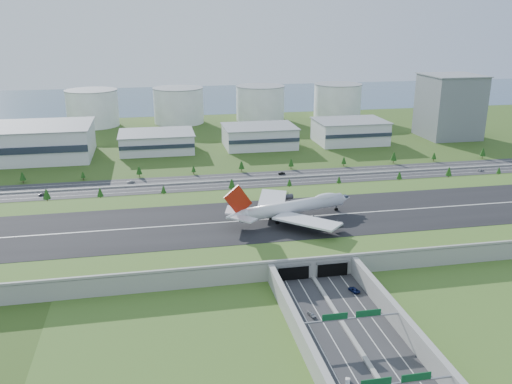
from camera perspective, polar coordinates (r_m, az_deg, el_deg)
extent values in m
plane|color=#254916|center=(276.31, 3.00, -4.34)|extent=(1200.00, 1200.00, 0.00)
cube|color=gray|center=(274.80, 3.02, -3.57)|extent=(520.00, 100.00, 8.00)
cube|color=#365B1F|center=(273.32, 3.03, -2.78)|extent=(520.00, 100.00, 0.16)
cube|color=black|center=(273.27, 3.03, -2.75)|extent=(520.00, 58.00, 0.12)
cube|color=silver|center=(273.25, 3.03, -2.73)|extent=(520.00, 0.90, 0.02)
cube|color=gray|center=(229.32, 6.01, -6.97)|extent=(520.00, 1.20, 1.20)
cube|color=#28282B|center=(184.31, 11.60, -17.18)|extent=(34.00, 120.00, 0.12)
cube|color=gray|center=(184.08, 11.61, -17.08)|extent=(1.60, 120.00, 0.90)
cube|color=gray|center=(184.53, 5.04, -15.31)|extent=(2.40, 100.00, 8.00)
cube|color=gray|center=(196.52, 15.60, -13.71)|extent=(2.40, 100.00, 8.00)
cube|color=black|center=(228.80, 3.97, -8.47)|extent=(13.00, 1.20, 6.00)
cube|color=black|center=(233.42, 8.04, -8.05)|extent=(13.00, 1.20, 6.00)
cylinder|color=gray|center=(188.64, 4.36, -14.66)|extent=(0.70, 0.70, 7.00)
cylinder|color=gray|center=(200.88, 15.17, -13.08)|extent=(0.70, 0.70, 7.00)
cube|color=gray|center=(192.01, 10.01, -12.97)|extent=(38.00, 0.50, 0.50)
cube|color=#0C4C23|center=(189.33, 8.31, -12.86)|extent=(9.00, 0.30, 2.40)
cube|color=#0C4C23|center=(193.27, 11.75, -12.38)|extent=(9.00, 0.30, 2.40)
cube|color=gray|center=(165.57, 14.50, -18.95)|extent=(38.00, 0.50, 0.50)
cube|color=#0C4C23|center=(162.48, 12.53, -18.97)|extent=(9.00, 0.30, 2.40)
cube|color=#0C4C23|center=(167.05, 16.52, -18.18)|extent=(9.00, 0.30, 2.40)
cube|color=#28282B|center=(363.86, -0.58, 1.28)|extent=(560.00, 36.00, 0.12)
cylinder|color=#3D2819|center=(342.96, -21.12, -0.79)|extent=(0.50, 0.50, 2.90)
cone|color=#1C350E|center=(341.86, -21.19, -0.20)|extent=(4.52, 4.52, 5.81)
cylinder|color=#3D2819|center=(338.70, -16.05, -0.53)|extent=(0.50, 0.50, 2.45)
cone|color=#1C350E|center=(337.75, -16.10, -0.03)|extent=(3.81, 3.81, 4.90)
cylinder|color=#3D2819|center=(337.15, -9.69, -0.18)|extent=(0.50, 0.50, 2.18)
cone|color=#1C350E|center=(336.30, -9.71, 0.27)|extent=(3.39, 3.39, 4.36)
cylinder|color=#3D2819|center=(340.25, -2.56, 0.30)|extent=(0.50, 0.50, 2.85)
cone|color=#1C350E|center=(339.15, -2.56, 0.88)|extent=(4.44, 4.44, 5.71)
cylinder|color=#3D2819|center=(347.45, 3.53, 0.60)|extent=(0.50, 0.50, 2.11)
cone|color=#1C350E|center=(346.65, 3.54, 1.02)|extent=(3.28, 3.28, 4.21)
cylinder|color=#3D2819|center=(356.97, 8.71, 0.89)|extent=(0.50, 0.50, 2.02)
cone|color=#1C350E|center=(356.23, 8.73, 1.29)|extent=(3.14, 3.14, 4.03)
cylinder|color=#3D2819|center=(372.88, 14.83, 1.26)|extent=(0.50, 0.50, 2.37)
cone|color=#1C350E|center=(372.05, 14.86, 1.71)|extent=(3.69, 3.69, 4.74)
cylinder|color=#3D2819|center=(389.48, 19.59, 1.55)|extent=(0.50, 0.50, 2.76)
cone|color=#1C350E|center=(388.55, 19.64, 2.05)|extent=(4.29, 4.29, 5.52)
cylinder|color=#3D2819|center=(409.81, 24.15, 1.74)|extent=(0.50, 0.50, 2.03)
cone|color=#1C350E|center=(409.16, 24.20, 2.08)|extent=(3.16, 3.16, 4.06)
cylinder|color=#3D2819|center=(388.76, -23.32, 1.07)|extent=(0.50, 0.50, 2.63)
cone|color=#1C350E|center=(387.87, -23.38, 1.54)|extent=(4.08, 4.08, 5.25)
cylinder|color=#3D2819|center=(382.22, -17.73, 1.38)|extent=(0.50, 0.50, 1.99)
cone|color=#1C350E|center=(381.53, -17.76, 1.74)|extent=(3.10, 3.10, 3.98)
cylinder|color=#3D2819|center=(379.29, -12.18, 1.77)|extent=(0.50, 0.50, 2.64)
cone|color=#1C350E|center=(378.38, -12.21, 2.26)|extent=(4.10, 4.10, 5.28)
cylinder|color=#3D2819|center=(380.14, -6.58, 2.05)|extent=(0.50, 0.50, 2.05)
cone|color=#1C350E|center=(379.43, -6.59, 2.43)|extent=(3.18, 3.18, 4.09)
cylinder|color=#3D2819|center=(383.90, -1.54, 2.37)|extent=(0.50, 0.50, 2.65)
cone|color=#1C350E|center=(383.00, -1.54, 2.86)|extent=(4.12, 4.12, 5.29)
cylinder|color=#3D2819|center=(391.23, 3.70, 2.64)|extent=(0.50, 0.50, 2.60)
cone|color=#1C350E|center=(390.36, 3.71, 3.11)|extent=(4.05, 4.05, 5.20)
cylinder|color=#3D2819|center=(402.97, 9.21, 2.89)|extent=(0.50, 0.50, 2.38)
cone|color=#1C350E|center=(402.20, 9.24, 3.30)|extent=(3.70, 3.70, 4.76)
cylinder|color=#3D2819|center=(417.70, 14.26, 3.15)|extent=(0.50, 0.50, 3.05)
cone|color=#1C350E|center=(416.75, 14.30, 3.66)|extent=(4.74, 4.74, 6.09)
cylinder|color=#3D2819|center=(432.55, 18.20, 3.25)|extent=(0.50, 0.50, 2.36)
cone|color=#1C350E|center=(431.83, 18.23, 3.64)|extent=(3.68, 3.68, 4.73)
cylinder|color=#3D2819|center=(453.49, 22.72, 3.44)|extent=(0.50, 0.50, 2.92)
cone|color=#1C350E|center=(452.65, 22.78, 3.90)|extent=(4.54, 4.54, 5.84)
cube|color=silver|center=(455.24, -24.44, 4.71)|extent=(120.00, 60.00, 25.00)
cube|color=silver|center=(448.40, -10.41, 5.20)|extent=(58.00, 42.00, 15.00)
cube|color=silver|center=(456.68, 0.35, 5.86)|extent=(58.00, 42.00, 17.00)
cube|color=silver|center=(478.34, 9.84, 6.28)|extent=(58.00, 42.00, 19.00)
cube|color=slate|center=(520.56, 19.70, 8.46)|extent=(46.00, 46.00, 55.00)
cylinder|color=silver|center=(567.35, -16.83, 8.44)|extent=(50.00, 50.00, 35.00)
cylinder|color=silver|center=(565.14, -8.14, 8.99)|extent=(50.00, 50.00, 35.00)
cylinder|color=silver|center=(575.61, 0.45, 9.33)|extent=(50.00, 50.00, 35.00)
cylinder|color=silver|center=(598.10, 8.57, 9.46)|extent=(50.00, 50.00, 35.00)
cube|color=#365067|center=(737.83, -6.08, 9.80)|extent=(1200.00, 260.00, 0.06)
cylinder|color=silver|center=(270.78, 3.86, -1.61)|extent=(57.16, 21.57, 6.57)
cone|color=silver|center=(286.75, 9.19, -0.67)|extent=(9.66, 8.51, 6.57)
cone|color=silver|center=(257.36, -2.09, -2.55)|extent=(11.64, 9.06, 6.57)
ellipsoid|color=silver|center=(279.87, 7.33, -0.55)|extent=(14.86, 8.65, 4.04)
cube|color=silver|center=(256.16, 5.41, -3.07)|extent=(31.71, 30.69, 1.62)
cube|color=silver|center=(284.53, 1.73, -0.81)|extent=(21.63, 33.33, 1.62)
cylinder|color=#38383D|center=(264.49, 6.10, -2.92)|extent=(5.96, 4.38, 3.08)
cylinder|color=#38383D|center=(258.92, 8.55, -3.50)|extent=(5.96, 4.38, 3.08)
cylinder|color=#38383D|center=(284.23, 3.45, -1.34)|extent=(5.96, 4.38, 3.08)
cylinder|color=#38383D|center=(296.30, 3.38, -0.51)|extent=(5.96, 4.38, 3.08)
cube|color=silver|center=(251.80, -1.26, -2.82)|extent=(12.36, 12.31, 0.62)
cube|color=silver|center=(263.19, -2.49, -1.89)|extent=(8.81, 12.48, 0.62)
cube|color=#A61A0B|center=(255.11, -1.90, -0.88)|extent=(14.35, 4.77, 15.39)
cylinder|color=black|center=(286.16, 8.44, -1.82)|extent=(1.95, 0.72, 1.95)
cylinder|color=black|center=(268.06, 3.42, -3.04)|extent=(1.95, 0.72, 1.95)
cylinder|color=black|center=(273.39, 2.74, -2.60)|extent=(1.95, 0.72, 1.95)
cylinder|color=black|center=(265.24, 2.26, -3.26)|extent=(1.95, 0.72, 1.95)
cylinder|color=black|center=(270.63, 1.60, -2.80)|extent=(1.95, 0.72, 1.95)
imported|color=#9F9FA3|center=(204.78, 5.90, -12.69)|extent=(2.86, 4.79, 1.53)
imported|color=silver|center=(174.02, 9.61, -19.15)|extent=(2.88, 4.33, 1.35)
imported|color=#0D1744|center=(223.48, 10.27, -10.09)|extent=(4.06, 6.22, 1.59)
imported|color=#4F4F53|center=(357.17, -21.57, -0.21)|extent=(5.11, 3.69, 1.62)
imported|color=black|center=(376.50, 2.71, 1.98)|extent=(5.00, 2.30, 1.59)
imported|color=#B9B8BD|center=(415.95, 22.57, 2.13)|extent=(5.18, 3.23, 1.33)
imported|color=silver|center=(366.94, -13.06, 1.08)|extent=(5.41, 2.70, 1.51)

